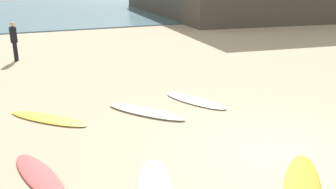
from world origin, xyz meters
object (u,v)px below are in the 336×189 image
surfboard_1 (39,175)px  surfboard_4 (146,112)px  surfboard_3 (195,101)px  surfboard_6 (48,118)px  beachgoer_near (14,40)px  surfboard_0 (155,188)px

surfboard_1 → surfboard_4: 3.52m
surfboard_3 → surfboard_6: bearing=152.2°
surfboard_3 → surfboard_6: surfboard_3 is taller
surfboard_4 → beachgoer_near: size_ratio=1.41×
beachgoer_near → surfboard_6: bearing=-165.5°
surfboard_0 → beachgoer_near: size_ratio=1.18×
surfboard_3 → surfboard_4: surfboard_4 is taller
surfboard_1 → surfboard_6: size_ratio=0.85×
surfboard_0 → surfboard_6: 4.11m
surfboard_1 → surfboard_4: size_ratio=0.85×
surfboard_6 → surfboard_1: bearing=39.0°
surfboard_1 → surfboard_4: surfboard_4 is taller
surfboard_0 → surfboard_6: bearing=126.8°
surfboard_3 → surfboard_4: (-1.60, -0.24, 0.01)m
surfboard_6 → beachgoer_near: beachgoer_near is taller
surfboard_0 → surfboard_1: (-1.68, 1.22, -0.01)m
surfboard_4 → surfboard_6: 2.42m
surfboard_0 → surfboard_4: bearing=90.9°
surfboard_1 → beachgoer_near: bearing=-104.9°
surfboard_1 → surfboard_3: bearing=-166.3°
surfboard_1 → surfboard_3: size_ratio=0.94×
surfboard_4 → surfboard_6: size_ratio=1.00×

